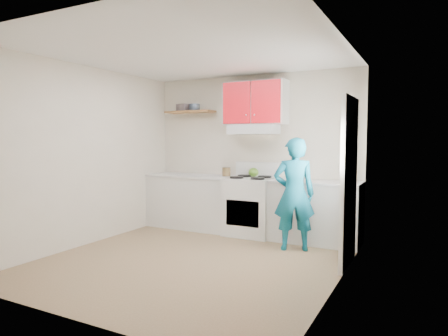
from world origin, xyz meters
The scene contains 21 objects.
floor centered at (0.00, 0.00, 0.00)m, with size 3.80×3.80×0.00m, color brown.
ceiling centered at (0.00, 0.00, 2.60)m, with size 3.60×3.80×0.04m, color white.
back_wall centered at (0.00, 1.90, 1.30)m, with size 3.60×0.04×2.60m, color beige.
front_wall centered at (0.00, -1.90, 1.30)m, with size 3.60×0.04×2.60m, color beige.
left_wall centered at (-1.80, 0.00, 1.30)m, with size 0.04×3.80×2.60m, color beige.
right_wall centered at (1.80, 0.00, 1.30)m, with size 0.04×3.80×2.60m, color beige.
door centered at (1.78, 0.70, 1.02)m, with size 0.05×0.85×2.05m, color white.
door_glass centered at (1.75, 0.70, 1.45)m, with size 0.01×0.55×0.95m, color white.
counter_left centered at (-1.04, 1.60, 0.45)m, with size 1.52×0.60×0.90m, color silver.
counter_right centered at (1.14, 1.60, 0.45)m, with size 1.32×0.60×0.90m, color silver.
stove centered at (0.10, 1.57, 0.46)m, with size 0.76×0.65×0.92m, color white.
range_hood centered at (0.10, 1.68, 1.70)m, with size 0.76×0.44×0.15m, color silver.
upper_cabinets centered at (0.10, 1.73, 2.12)m, with size 1.02×0.33×0.70m, color red.
shelf centered at (-1.15, 1.75, 2.02)m, with size 0.90×0.30×0.04m, color brown.
books centered at (-1.27, 1.74, 2.10)m, with size 0.24×0.17×0.12m, color #443B3F.
tin centered at (-1.05, 1.73, 2.10)m, with size 0.19×0.19×0.12m, color #333D4C.
kettle centered at (0.05, 1.80, 0.99)m, with size 0.17×0.17×0.15m, color #578B27.
crock centered at (-0.39, 1.66, 0.98)m, with size 0.14×0.14×0.17m, color brown.
cutting_board centered at (0.93, 1.59, 0.91)m, with size 0.32×0.24×0.02m, color olive.
silicone_mat centered at (1.50, 1.64, 0.90)m, with size 0.27×0.23×0.01m, color red.
person centered at (0.98, 1.06, 0.78)m, with size 0.57×0.37×1.57m, color #0C5B74.
Camera 1 is at (2.64, -4.22, 1.55)m, focal length 31.83 mm.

